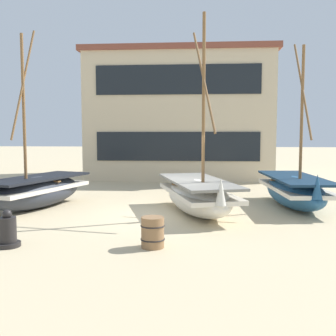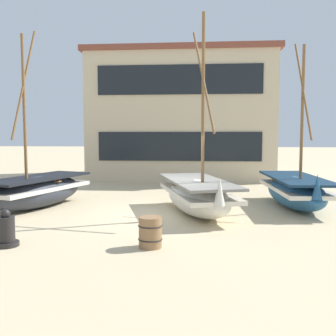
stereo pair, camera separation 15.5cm
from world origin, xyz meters
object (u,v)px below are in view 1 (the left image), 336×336
at_px(wooden_barrel, 153,232).
at_px(fishing_boat_far_right, 37,190).
at_px(fishing_boat_near_left, 198,195).
at_px(capstan_winch, 8,232).
at_px(harbor_building_main, 180,116).
at_px(fishing_boat_centre_large, 295,190).

bearing_deg(wooden_barrel, fishing_boat_far_right, 135.65).
xyz_separation_m(fishing_boat_near_left, capstan_winch, (-4.30, -4.06, -0.28)).
relative_size(fishing_boat_near_left, harbor_building_main, 0.59).
relative_size(fishing_boat_near_left, fishing_boat_far_right, 1.02).
bearing_deg(harbor_building_main, fishing_boat_far_right, -113.05).
bearing_deg(harbor_building_main, wooden_barrel, -89.57).
relative_size(fishing_boat_centre_large, wooden_barrel, 8.07).
distance_m(fishing_boat_centre_large, capstan_winch, 9.40).
xyz_separation_m(fishing_boat_near_left, fishing_boat_far_right, (-5.54, 0.58, -0.01)).
bearing_deg(wooden_barrel, capstan_winch, -176.63).
xyz_separation_m(wooden_barrel, harbor_building_main, (-0.11, 14.86, 3.22)).
bearing_deg(capstan_winch, fishing_boat_near_left, 43.35).
bearing_deg(fishing_boat_near_left, fishing_boat_far_right, 174.03).
bearing_deg(harbor_building_main, fishing_boat_near_left, -84.25).
distance_m(capstan_winch, wooden_barrel, 3.31).
height_order(fishing_boat_near_left, capstan_winch, fishing_boat_near_left).
height_order(fishing_boat_far_right, capstan_winch, fishing_boat_far_right).
xyz_separation_m(fishing_boat_centre_large, capstan_winch, (-7.65, -5.45, -0.27)).
distance_m(fishing_boat_far_right, wooden_barrel, 6.36).
distance_m(fishing_boat_centre_large, wooden_barrel, 6.83).
relative_size(capstan_winch, wooden_barrel, 1.22).
bearing_deg(harbor_building_main, fishing_boat_centre_large, -65.10).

